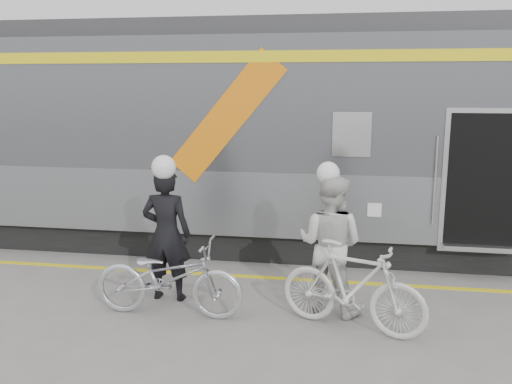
% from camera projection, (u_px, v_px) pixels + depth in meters
% --- Properties ---
extents(ground, '(90.00, 90.00, 0.00)m').
position_uv_depth(ground, '(276.00, 342.00, 6.46)').
color(ground, slate).
rests_on(ground, ground).
extents(train, '(24.00, 3.17, 4.10)m').
position_uv_depth(train, '(340.00, 137.00, 10.01)').
color(train, black).
rests_on(train, ground).
extents(safety_strip, '(24.00, 0.12, 0.01)m').
position_uv_depth(safety_strip, '(294.00, 279.00, 8.54)').
color(safety_strip, yellow).
rests_on(safety_strip, ground).
extents(man, '(0.70, 0.46, 1.91)m').
position_uv_depth(man, '(167.00, 234.00, 7.61)').
color(man, black).
rests_on(man, ground).
extents(bicycle_left, '(2.00, 0.71, 1.05)m').
position_uv_depth(bicycle_left, '(169.00, 278.00, 7.13)').
color(bicycle_left, '#B7B9C0').
rests_on(bicycle_left, ground).
extents(woman, '(1.09, 0.97, 1.87)m').
position_uv_depth(woman, '(330.00, 244.00, 7.20)').
color(woman, silver).
rests_on(woman, ground).
extents(bicycle_right, '(1.96, 1.13, 1.13)m').
position_uv_depth(bicycle_right, '(352.00, 287.00, 6.69)').
color(bicycle_right, beige).
rests_on(bicycle_right, ground).
extents(helmet_man, '(0.33, 0.33, 0.33)m').
position_uv_depth(helmet_man, '(164.00, 155.00, 7.39)').
color(helmet_man, white).
rests_on(helmet_man, man).
extents(helmet_woman, '(0.30, 0.30, 0.30)m').
position_uv_depth(helmet_woman, '(332.00, 163.00, 6.99)').
color(helmet_woman, white).
rests_on(helmet_woman, woman).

